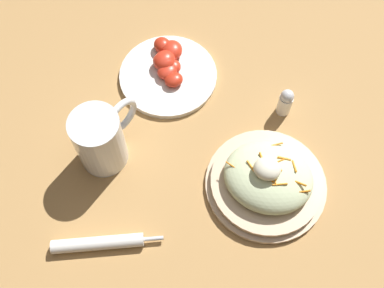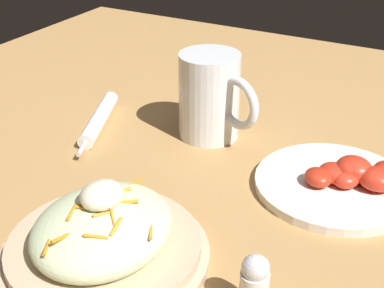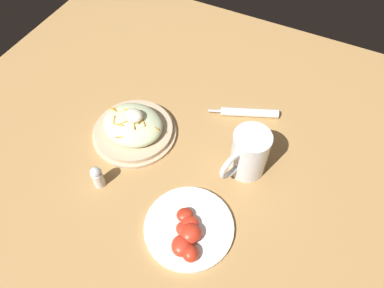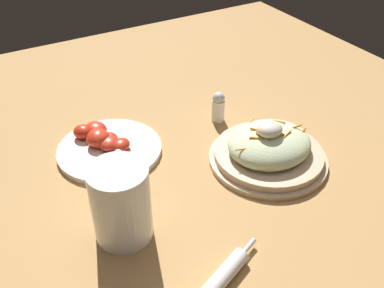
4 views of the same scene
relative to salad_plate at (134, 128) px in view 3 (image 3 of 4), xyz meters
name	(u,v)px [view 3 (image 3 of 4)]	position (x,y,z in m)	size (l,w,h in m)	color
ground_plane	(171,171)	(0.15, -0.06, -0.03)	(1.43, 1.43, 0.00)	#B2844C
salad_plate	(134,128)	(0.00, 0.00, 0.00)	(0.23, 0.23, 0.09)	#D1B28E
beer_mug	(248,155)	(0.32, 0.03, 0.03)	(0.09, 0.14, 0.13)	white
napkin_roll	(249,113)	(0.26, 0.20, -0.02)	(0.19, 0.09, 0.02)	white
tomato_plate	(188,230)	(0.26, -0.19, -0.01)	(0.21, 0.21, 0.05)	white
salt_shaker	(97,177)	(0.00, -0.17, 0.01)	(0.03, 0.03, 0.07)	white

